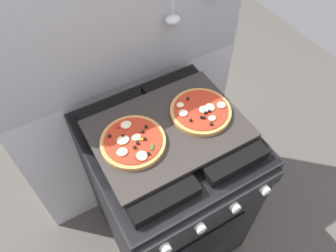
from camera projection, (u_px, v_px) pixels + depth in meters
The scene contains 6 objects.
ground_plane at pixel (168, 226), 1.87m from camera, with size 4.00×4.00×0.00m, color #4C4742.
kitchen_backsplash at pixel (131, 94), 1.44m from camera, with size 1.10×0.09×1.55m.
stove at pixel (168, 189), 1.52m from camera, with size 0.60×0.64×0.90m.
baking_tray at pixel (168, 129), 1.16m from camera, with size 0.54×0.38×0.02m, color #2D2826.
pizza_left at pixel (133, 142), 1.10m from camera, with size 0.23×0.23×0.03m.
pizza_right at pixel (200, 111), 1.19m from camera, with size 0.23×0.23×0.03m.
Camera 1 is at (-0.36, -0.62, 1.82)m, focal length 34.71 mm.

